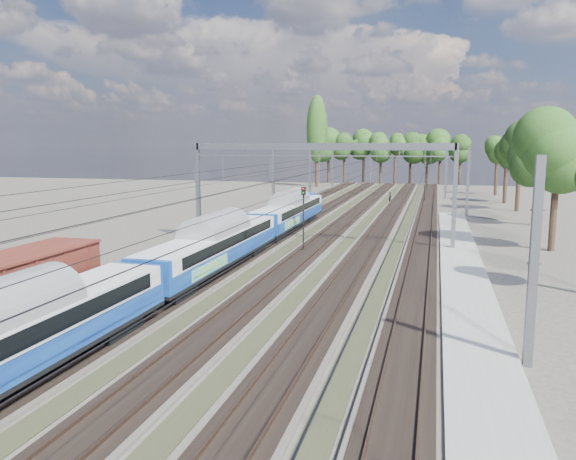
% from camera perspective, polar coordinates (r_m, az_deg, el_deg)
% --- Properties ---
extents(ground, '(220.00, 220.00, 0.00)m').
position_cam_1_polar(ground, '(22.72, -12.94, -14.59)').
color(ground, '#47423A').
rests_on(ground, ground).
extents(track_bed, '(21.00, 130.00, 0.34)m').
position_cam_1_polar(track_bed, '(64.76, 5.81, 0.86)').
color(track_bed, '#47423A').
rests_on(track_bed, ground).
extents(platform, '(3.00, 70.00, 0.30)m').
position_cam_1_polar(platform, '(39.43, 17.44, -4.52)').
color(platform, gray).
rests_on(platform, ground).
extents(catenary, '(25.65, 130.00, 9.00)m').
position_cam_1_polar(catenary, '(71.77, 7.12, 6.65)').
color(catenary, slate).
rests_on(catenary, ground).
extents(tree_belt, '(40.30, 99.30, 12.09)m').
position_cam_1_polar(tree_belt, '(115.82, 12.39, 8.18)').
color(tree_belt, black).
rests_on(tree_belt, ground).
extents(poplar, '(4.40, 4.40, 19.04)m').
position_cam_1_polar(poplar, '(118.97, 2.96, 10.14)').
color(poplar, black).
rests_on(poplar, ground).
extents(emu_train, '(2.85, 60.36, 4.17)m').
position_cam_1_polar(emu_train, '(38.34, -7.58, -1.05)').
color(emu_train, black).
rests_on(emu_train, ground).
extents(worker, '(0.61, 0.73, 1.72)m').
position_cam_1_polar(worker, '(87.48, 10.33, 3.30)').
color(worker, black).
rests_on(worker, ground).
extents(signal_near, '(0.38, 0.35, 5.44)m').
position_cam_1_polar(signal_near, '(46.17, 1.58, 1.92)').
color(signal_near, black).
rests_on(signal_near, ground).
extents(signal_far, '(0.39, 0.35, 6.22)m').
position_cam_1_polar(signal_far, '(88.44, 13.75, 5.25)').
color(signal_far, black).
rests_on(signal_far, ground).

